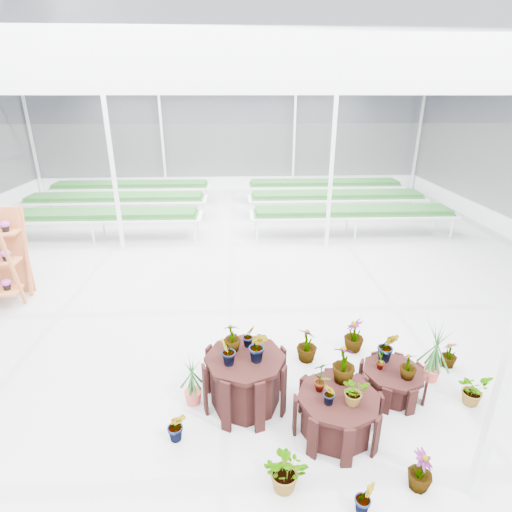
{
  "coord_description": "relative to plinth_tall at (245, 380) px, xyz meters",
  "views": [
    {
      "loc": [
        0.41,
        -7.09,
        4.2
      ],
      "look_at": [
        0.72,
        0.08,
        1.3
      ],
      "focal_mm": 28.0,
      "sensor_mm": 36.0,
      "label": 1
    }
  ],
  "objects": [
    {
      "name": "steel_frame",
      "position": [
        -0.46,
        2.44,
        1.85
      ],
      "size": [
        18.0,
        24.0,
        4.5
      ],
      "primitive_type": null,
      "color": "silver",
      "rests_on": "ground"
    },
    {
      "name": "greenhouse_shell",
      "position": [
        -0.46,
        2.44,
        1.85
      ],
      "size": [
        18.0,
        24.0,
        4.5
      ],
      "primitive_type": null,
      "color": "white",
      "rests_on": "ground"
    },
    {
      "name": "ground_plane",
      "position": [
        -0.46,
        2.44,
        -0.4
      ],
      "size": [
        24.0,
        24.0,
        0.0
      ],
      "primitive_type": "plane",
      "color": "gray",
      "rests_on": "ground"
    },
    {
      "name": "nursery_plants",
      "position": [
        1.24,
        -0.02,
        0.09
      ],
      "size": [
        4.62,
        3.27,
        1.3
      ],
      "color": "#1F4E1F",
      "rests_on": "ground"
    },
    {
      "name": "plinth_low",
      "position": [
        2.2,
        0.1,
        -0.19
      ],
      "size": [
        1.14,
        1.14,
        0.42
      ],
      "primitive_type": "cylinder",
      "rotation": [
        0.0,
        0.0,
        0.25
      ],
      "color": "black",
      "rests_on": "ground"
    },
    {
      "name": "plinth_tall",
      "position": [
        0.0,
        0.0,
        0.0
      ],
      "size": [
        1.49,
        1.49,
        0.8
      ],
      "primitive_type": "cylinder",
      "rotation": [
        0.0,
        0.0,
        0.31
      ],
      "color": "black",
      "rests_on": "ground"
    },
    {
      "name": "plinth_mid",
      "position": [
        1.2,
        -0.6,
        -0.11
      ],
      "size": [
        1.13,
        1.13,
        0.59
      ],
      "primitive_type": "cylinder",
      "rotation": [
        0.0,
        0.0,
        -0.0
      ],
      "color": "black",
      "rests_on": "ground"
    },
    {
      "name": "nursery_benches",
      "position": [
        -0.46,
        9.64,
        0.02
      ],
      "size": [
        16.0,
        7.0,
        0.84
      ],
      "primitive_type": null,
      "color": "silver",
      "rests_on": "ground"
    }
  ]
}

